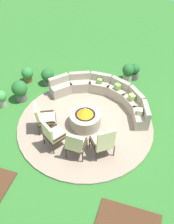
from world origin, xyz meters
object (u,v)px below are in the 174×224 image
fire_pit (85,118)px  lounge_chair_back_right (103,142)px  potted_plant_3 (27,74)px  potted_plant_4 (1,98)px  lounge_chair_front_left (43,117)px  lounge_chair_back_left (76,144)px  lounge_chair_front_right (52,134)px  potted_plant_0 (135,71)px  potted_plant_2 (128,72)px  curved_stone_bench (105,94)px  potted_plant_1 (20,90)px  potted_plant_5 (48,76)px

fire_pit → lounge_chair_back_right: lounge_chair_back_right is taller
potted_plant_3 → potted_plant_4: potted_plant_4 is taller
fire_pit → lounge_chair_front_left: bearing=-153.6°
lounge_chair_back_left → lounge_chair_front_right: bearing=166.2°
fire_pit → potted_plant_0: size_ratio=1.51×
potted_plant_0 → potted_plant_2: potted_plant_2 is taller
curved_stone_bench → potted_plant_1: (-2.99, -0.88, 0.12)m
lounge_chair_front_right → potted_plant_3: bearing=161.9°
potted_plant_3 → lounge_chair_back_right: bearing=-34.8°
lounge_chair_back_right → potted_plant_1: lounge_chair_back_right is taller
lounge_chair_back_right → fire_pit: bearing=91.7°
potted_plant_3 → potted_plant_5: 0.85m
lounge_chair_front_left → potted_plant_2: size_ratio=1.49×
potted_plant_3 → potted_plant_5: potted_plant_5 is taller
curved_stone_bench → lounge_chair_front_right: bearing=-110.0°
lounge_chair_front_left → potted_plant_4: size_ratio=1.60×
potted_plant_4 → lounge_chair_front_left: bearing=-17.6°
potted_plant_3 → potted_plant_1: bearing=-75.8°
curved_stone_bench → potted_plant_3: (-3.28, 0.24, -0.00)m
lounge_chair_front_left → lounge_chair_back_right: 2.15m
curved_stone_bench → lounge_chair_back_left: 2.78m
curved_stone_bench → potted_plant_1: bearing=-163.5°
potted_plant_3 → potted_plant_4: size_ratio=0.93×
potted_plant_0 → potted_plant_1: 4.59m
lounge_chair_back_left → potted_plant_1: (-2.84, 1.88, -0.14)m
lounge_chair_front_left → potted_plant_3: size_ratio=1.72×
lounge_chair_back_left → potted_plant_0: lounge_chair_back_left is taller
potted_plant_0 → potted_plant_3: size_ratio=1.11×
lounge_chair_front_right → fire_pit: bearing=93.8°
lounge_chair_front_right → potted_plant_4: size_ratio=1.61×
potted_plant_0 → potted_plant_5: 3.51m
fire_pit → lounge_chair_back_left: size_ratio=0.98×
lounge_chair_front_left → lounge_chair_back_left: (1.36, -0.74, -0.00)m
lounge_chair_back_left → potted_plant_5: size_ratio=1.56×
lounge_chair_back_right → potted_plant_1: 3.92m
lounge_chair_front_left → potted_plant_5: size_ratio=1.58×
lounge_chair_front_right → potted_plant_1: 2.68m
lounge_chair_back_right → potted_plant_3: size_ratio=1.83×
lounge_chair_front_left → lounge_chair_front_right: bearing=17.9°
lounge_chair_back_right → potted_plant_2: 4.02m
curved_stone_bench → potted_plant_3: bearing=175.8°
lounge_chair_front_left → lounge_chair_back_right: lounge_chair_back_right is taller
potted_plant_2 → potted_plant_3: (-3.82, -1.32, -0.05)m
potted_plant_1 → potted_plant_4: potted_plant_1 is taller
potted_plant_4 → curved_stone_bench: bearing=21.9°
lounge_chair_back_left → potted_plant_3: lounge_chair_back_left is taller
potted_plant_1 → potted_plant_5: bearing=65.0°
lounge_chair_front_left → lounge_chair_front_right: size_ratio=1.00×
lounge_chair_back_right → potted_plant_5: 4.11m
potted_plant_5 → potted_plant_3: bearing=-174.7°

